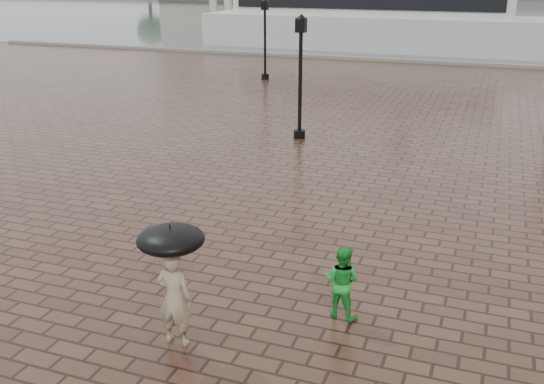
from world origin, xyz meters
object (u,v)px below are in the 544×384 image
at_px(street_lamps, 359,59).
at_px(adult_pedestrian, 174,298).
at_px(child_pedestrian, 342,282).
at_px(ferry_near, 370,14).

distance_m(street_lamps, adult_pedestrian, 19.01).
bearing_deg(child_pedestrian, adult_pedestrian, 46.78).
xyz_separation_m(street_lamps, ferry_near, (-4.42, 23.71, 0.36)).
xyz_separation_m(adult_pedestrian, ferry_near, (-5.63, 42.62, 1.83)).
bearing_deg(child_pedestrian, street_lamps, -68.31).
distance_m(adult_pedestrian, ferry_near, 43.03).
distance_m(street_lamps, child_pedestrian, 17.55).
height_order(street_lamps, child_pedestrian, street_lamps).
xyz_separation_m(child_pedestrian, ferry_near, (-8.04, 40.81, 1.99)).
distance_m(street_lamps, ferry_near, 24.12).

